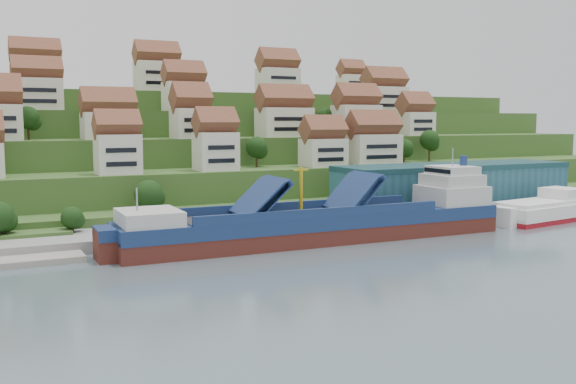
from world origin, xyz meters
TOP-DOWN VIEW (x-y plane):
  - ground at (0.00, 0.00)m, footprint 300.00×300.00m
  - quay at (20.00, 15.00)m, footprint 180.00×14.00m
  - hillside at (0.00, 103.55)m, footprint 260.00×128.00m
  - hillside_village at (-3.49, 61.99)m, footprint 155.69×62.27m
  - hillside_trees at (-10.67, 44.60)m, footprint 144.77×62.50m
  - warehouse at (52.00, 17.00)m, footprint 60.00×15.00m
  - flagpole at (18.11, 10.00)m, footprint 1.28×0.16m
  - cargo_ship at (8.49, 1.10)m, footprint 75.35×13.17m
  - second_ship at (63.88, -0.01)m, footprint 27.71×13.47m

SIDE VIEW (x-z plane):
  - ground at x=0.00m, z-range 0.00..0.00m
  - quay at x=20.00m, z-range 0.00..2.20m
  - second_ship at x=63.88m, z-range -1.53..6.19m
  - cargo_ship at x=8.49m, z-range -5.12..11.51m
  - flagpole at x=18.11m, z-range 2.88..10.88m
  - warehouse at x=52.00m, z-range 2.20..12.20m
  - hillside at x=0.00m, z-range -4.84..26.16m
  - hillside_trees at x=-10.67m, z-range 1.21..32.29m
  - hillside_village at x=-3.49m, z-range 10.29..39.12m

